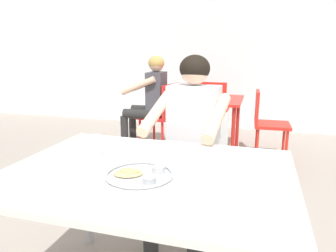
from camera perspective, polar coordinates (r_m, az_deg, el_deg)
back_wall at (r=5.35m, az=11.71°, el=17.78°), size 12.00×0.12×3.40m
table_foreground at (r=1.48m, az=-3.55°, el=-10.28°), size 1.30×0.96×0.76m
thali_tray at (r=1.37m, az=-5.14°, el=-8.76°), size 0.30×0.30×0.03m
drinking_cup at (r=1.65m, az=-13.20°, el=-3.47°), size 0.07×0.07×0.11m
chair_foreground at (r=2.38m, az=5.34°, el=-5.81°), size 0.46×0.42×0.84m
diner_foreground at (r=2.11m, az=3.93°, el=-1.17°), size 0.53×0.58×1.26m
table_background_red at (r=3.94m, az=7.64°, el=3.71°), size 0.77×0.83×0.71m
chair_red_left at (r=4.12m, az=-0.86°, el=2.62°), size 0.50×0.51×0.87m
chair_red_right at (r=3.88m, az=17.34°, el=1.05°), size 0.42×0.41×0.83m
chair_red_far at (r=4.59m, az=8.31°, el=3.55°), size 0.40×0.41×0.85m
patron_background at (r=4.11m, az=-3.31°, el=5.77°), size 0.56×0.50×1.22m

